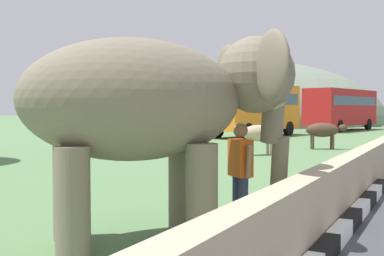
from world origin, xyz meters
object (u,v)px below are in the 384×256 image
elephant (159,104)px  bus_white (353,107)px  person_handler (240,169)px  cow_mid (323,131)px  cow_near (258,134)px  bus_red (342,106)px  bus_orange (254,106)px

elephant → bus_white: 49.40m
person_handler → cow_mid: 15.13m
cow_near → bus_red: bearing=2.9°
elephant → person_handler: size_ratio=2.33×
elephant → cow_near: 12.57m
person_handler → bus_white: bearing=7.6°
person_handler → bus_white: (47.88, 6.36, 1.16)m
elephant → bus_white: size_ratio=0.37×
bus_orange → bus_red: same height
bus_red → cow_mid: (-19.16, -2.85, -1.21)m
elephant → bus_white: bus_white is taller
bus_red → cow_near: bus_red is taller
person_handler → bus_orange: 24.15m
bus_orange → elephant: bearing=-162.0°
bus_orange → bus_red: bearing=-16.7°
bus_orange → cow_mid: bus_orange is taller
elephant → bus_white: bearing=6.5°
bus_orange → bus_red: 12.06m
person_handler → bus_orange: (22.59, 8.45, 1.15)m
elephant → bus_orange: 25.01m
elephant → bus_white: (49.08, 5.62, 0.13)m
bus_orange → cow_mid: bearing=-140.3°
person_handler → bus_red: (34.14, 4.99, 1.16)m
elephant → bus_red: 35.59m
elephant → cow_mid: elephant is taller
cow_mid → bus_orange: bearing=39.7°
bus_orange → cow_near: 12.60m
elephant → cow_near: (12.14, 3.07, -1.08)m
elephant → person_handler: bearing=-31.8°
bus_orange → person_handler: bearing=-159.5°
bus_orange → cow_mid: size_ratio=4.40×
elephant → bus_red: bearing=6.9°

